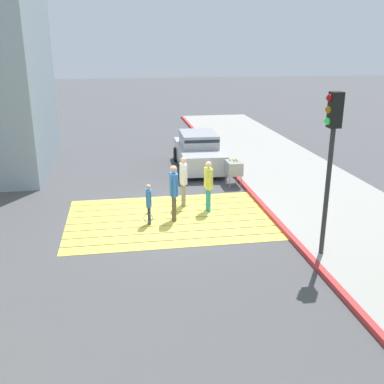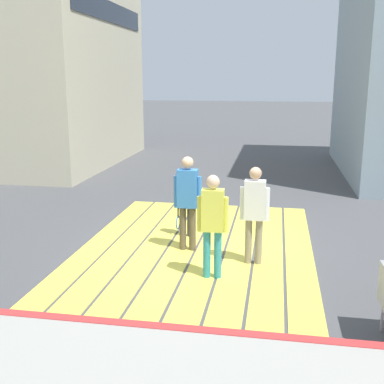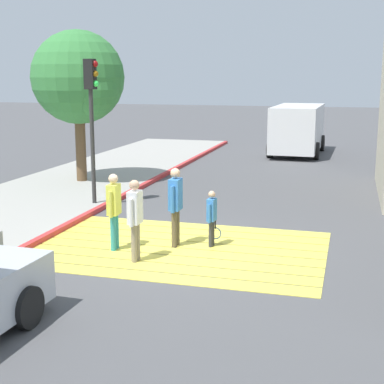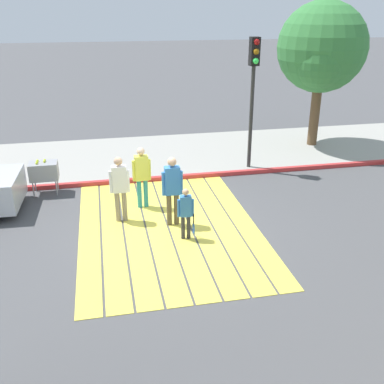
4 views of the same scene
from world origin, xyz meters
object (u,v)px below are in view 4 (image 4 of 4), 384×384
object	(u,v)px
pedestrian_adult_lead	(142,173)
tennis_ball_cart	(44,171)
pedestrian_adult_trailing	(120,185)
pedestrian_adult_side	(172,186)
pedestrian_child_with_racket	(186,211)
street_tree	(322,50)
traffic_light_corner	(253,78)

from	to	relation	value
pedestrian_adult_lead	tennis_ball_cart	bearing A→B (deg)	-119.95
tennis_ball_cart	pedestrian_adult_trailing	xyz separation A→B (m)	(2.28, 2.06, 0.30)
tennis_ball_cart	pedestrian_adult_side	bearing A→B (deg)	50.23
pedestrian_adult_side	pedestrian_child_with_racket	bearing A→B (deg)	13.16
street_tree	pedestrian_adult_trailing	distance (m)	9.36
pedestrian_adult_trailing	pedestrian_adult_side	world-z (taller)	pedestrian_adult_side
tennis_ball_cart	pedestrian_adult_side	size ratio (longest dim) A/B	0.57
street_tree	pedestrian_adult_trailing	size ratio (longest dim) A/B	3.09
traffic_light_corner	tennis_ball_cart	xyz separation A→B (m)	(0.68, -6.46, -2.34)
traffic_light_corner	pedestrian_adult_lead	xyz separation A→B (m)	(2.23, -3.77, -2.04)
pedestrian_adult_side	tennis_ball_cart	bearing A→B (deg)	-129.77
pedestrian_adult_trailing	traffic_light_corner	bearing A→B (deg)	123.96
pedestrian_adult_lead	pedestrian_adult_trailing	size ratio (longest dim) A/B	0.99
traffic_light_corner	pedestrian_adult_side	world-z (taller)	traffic_light_corner
street_tree	pedestrian_adult_side	world-z (taller)	street_tree
pedestrian_adult_lead	pedestrian_child_with_racket	bearing A→B (deg)	22.09
pedestrian_child_with_racket	pedestrian_adult_lead	bearing A→B (deg)	-157.91
pedestrian_adult_side	pedestrian_child_with_racket	xyz separation A→B (m)	(0.79, 0.19, -0.32)
pedestrian_adult_lead	pedestrian_adult_side	bearing A→B (deg)	27.41
pedestrian_adult_side	pedestrian_child_with_racket	size ratio (longest dim) A/B	1.39
traffic_light_corner	tennis_ball_cart	distance (m)	6.90
pedestrian_adult_trailing	pedestrian_child_with_racket	distance (m)	1.94
tennis_ball_cart	traffic_light_corner	bearing A→B (deg)	96.00
traffic_light_corner	pedestrian_adult_trailing	bearing A→B (deg)	-56.04
traffic_light_corner	pedestrian_adult_lead	bearing A→B (deg)	-59.43
street_tree	pedestrian_child_with_racket	distance (m)	9.14
tennis_ball_cart	pedestrian_adult_trailing	bearing A→B (deg)	42.15
traffic_light_corner	street_tree	bearing A→B (deg)	120.92
traffic_light_corner	pedestrian_child_with_racket	world-z (taller)	traffic_light_corner
traffic_light_corner	street_tree	distance (m)	3.74
traffic_light_corner	pedestrian_adult_side	xyz separation A→B (m)	(3.44, -3.14, -2.00)
pedestrian_adult_lead	pedestrian_child_with_racket	distance (m)	2.18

